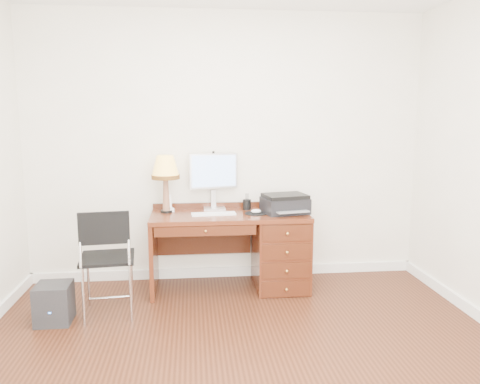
{
  "coord_description": "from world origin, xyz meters",
  "views": [
    {
      "loc": [
        -0.35,
        -2.99,
        1.68
      ],
      "look_at": [
        0.08,
        1.2,
        0.99
      ],
      "focal_mm": 35.0,
      "sensor_mm": 36.0,
      "label": 1
    }
  ],
  "objects": [
    {
      "name": "ground",
      "position": [
        0.0,
        0.0,
        0.0
      ],
      "size": [
        4.0,
        4.0,
        0.0
      ],
      "primitive_type": "plane",
      "color": "black",
      "rests_on": "ground"
    },
    {
      "name": "room_shell",
      "position": [
        0.0,
        0.63,
        0.05
      ],
      "size": [
        4.0,
        4.0,
        4.0
      ],
      "color": "white",
      "rests_on": "ground"
    },
    {
      "name": "desk",
      "position": [
        0.32,
        1.4,
        0.41
      ],
      "size": [
        1.5,
        0.67,
        0.75
      ],
      "color": "#562312",
      "rests_on": "ground"
    },
    {
      "name": "monitor",
      "position": [
        -0.13,
        1.64,
        1.1
      ],
      "size": [
        0.48,
        0.19,
        0.56
      ],
      "rotation": [
        0.0,
        0.0,
        0.2
      ],
      "color": "silver",
      "rests_on": "desk"
    },
    {
      "name": "keyboard",
      "position": [
        -0.15,
        1.35,
        0.76
      ],
      "size": [
        0.42,
        0.14,
        0.02
      ],
      "primitive_type": "cube",
      "rotation": [
        0.0,
        0.0,
        0.06
      ],
      "color": "white",
      "rests_on": "desk"
    },
    {
      "name": "mouse_pad",
      "position": [
        0.25,
        1.35,
        0.76
      ],
      "size": [
        0.22,
        0.22,
        0.04
      ],
      "color": "black",
      "rests_on": "desk"
    },
    {
      "name": "printer",
      "position": [
        0.53,
        1.37,
        0.84
      ],
      "size": [
        0.47,
        0.4,
        0.18
      ],
      "rotation": [
        0.0,
        0.0,
        0.21
      ],
      "color": "black",
      "rests_on": "desk"
    },
    {
      "name": "leg_lamp",
      "position": [
        -0.6,
        1.51,
        1.16
      ],
      "size": [
        0.27,
        0.27,
        0.55
      ],
      "color": "black",
      "rests_on": "desk"
    },
    {
      "name": "phone",
      "position": [
        -0.58,
        1.54,
        0.8
      ],
      "size": [
        0.1,
        0.1,
        0.17
      ],
      "rotation": [
        0.0,
        0.0,
        0.3
      ],
      "color": "white",
      "rests_on": "desk"
    },
    {
      "name": "pen_cup",
      "position": [
        0.19,
        1.56,
        0.8
      ],
      "size": [
        0.08,
        0.08,
        0.1
      ],
      "primitive_type": "cylinder",
      "color": "black",
      "rests_on": "desk"
    },
    {
      "name": "chair",
      "position": [
        -1.07,
        0.84,
        0.56
      ],
      "size": [
        0.48,
        0.48,
        0.93
      ],
      "rotation": [
        0.0,
        0.0,
        0.11
      ],
      "color": "black",
      "rests_on": "ground"
    },
    {
      "name": "equipment_box",
      "position": [
        -1.49,
        0.77,
        0.16
      ],
      "size": [
        0.28,
        0.28,
        0.32
      ],
      "primitive_type": "cube",
      "rotation": [
        0.0,
        0.0,
        0.02
      ],
      "color": "black",
      "rests_on": "ground"
    }
  ]
}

